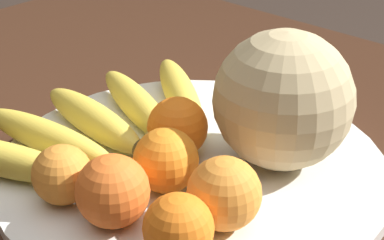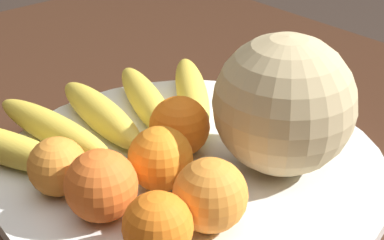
# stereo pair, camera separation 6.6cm
# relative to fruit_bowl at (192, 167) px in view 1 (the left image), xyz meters

# --- Properties ---
(fruit_bowl) EXTENTS (0.41, 0.41, 0.01)m
(fruit_bowl) POSITION_rel_fruit_bowl_xyz_m (0.00, 0.00, 0.00)
(fruit_bowl) COLOR white
(fruit_bowl) RESTS_ON kitchen_table
(melon) EXTENTS (0.14, 0.14, 0.14)m
(melon) POSITION_rel_fruit_bowl_xyz_m (0.07, 0.06, 0.08)
(melon) COLOR tan
(melon) RESTS_ON fruit_bowl
(banana_bunch) EXTENTS (0.22, 0.36, 0.04)m
(banana_bunch) POSITION_rel_fruit_bowl_xyz_m (-0.12, -0.03, 0.03)
(banana_bunch) COLOR #473819
(banana_bunch) RESTS_ON fruit_bowl
(orange_front_left) EXTENTS (0.06, 0.06, 0.06)m
(orange_front_left) POSITION_rel_fruit_bowl_xyz_m (0.02, -0.05, 0.04)
(orange_front_left) COLOR orange
(orange_front_left) RESTS_ON fruit_bowl
(orange_front_right) EXTENTS (0.07, 0.07, 0.07)m
(orange_front_right) POSITION_rel_fruit_bowl_xyz_m (0.09, -0.06, 0.04)
(orange_front_right) COLOR orange
(orange_front_right) RESTS_ON fruit_bowl
(orange_mid_center) EXTENTS (0.06, 0.06, 0.06)m
(orange_mid_center) POSITION_rel_fruit_bowl_xyz_m (-0.04, -0.13, 0.04)
(orange_mid_center) COLOR orange
(orange_mid_center) RESTS_ON fruit_bowl
(orange_back_left) EXTENTS (0.06, 0.06, 0.06)m
(orange_back_left) POSITION_rel_fruit_bowl_xyz_m (0.09, -0.12, 0.04)
(orange_back_left) COLOR orange
(orange_back_left) RESTS_ON fruit_bowl
(orange_back_right) EXTENTS (0.07, 0.07, 0.07)m
(orange_back_right) POSITION_rel_fruit_bowl_xyz_m (0.02, -0.12, 0.04)
(orange_back_right) COLOR orange
(orange_back_right) RESTS_ON fruit_bowl
(orange_top_small) EXTENTS (0.07, 0.07, 0.07)m
(orange_top_small) POSITION_rel_fruit_bowl_xyz_m (-0.02, 0.00, 0.04)
(orange_top_small) COLOR orange
(orange_top_small) RESTS_ON fruit_bowl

